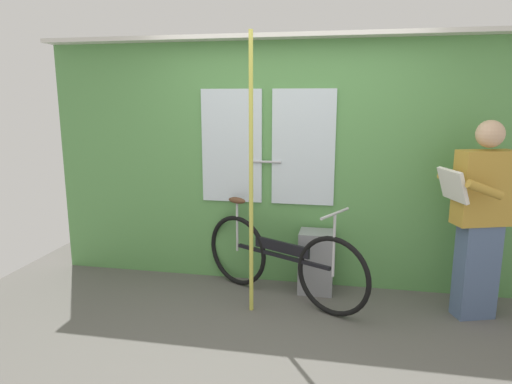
{
  "coord_description": "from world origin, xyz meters",
  "views": [
    {
      "loc": [
        0.54,
        -3.02,
        1.83
      ],
      "look_at": [
        -0.17,
        0.63,
        1.07
      ],
      "focal_mm": 32.17,
      "sensor_mm": 36.0,
      "label": 1
    }
  ],
  "objects_px": {
    "bicycle_near_door": "(281,260)",
    "passenger_reading_newspaper": "(481,217)",
    "trash_bin_by_wall": "(316,262)",
    "handrail_pole": "(251,178)"
  },
  "relations": [
    {
      "from": "passenger_reading_newspaper",
      "to": "trash_bin_by_wall",
      "type": "relative_size",
      "value": 2.79
    },
    {
      "from": "passenger_reading_newspaper",
      "to": "handrail_pole",
      "type": "bearing_deg",
      "value": -11.09
    },
    {
      "from": "trash_bin_by_wall",
      "to": "handrail_pole",
      "type": "xyz_separation_m",
      "value": [
        -0.53,
        -0.51,
        0.88
      ]
    },
    {
      "from": "trash_bin_by_wall",
      "to": "passenger_reading_newspaper",
      "type": "bearing_deg",
      "value": -11.07
    },
    {
      "from": "passenger_reading_newspaper",
      "to": "trash_bin_by_wall",
      "type": "xyz_separation_m",
      "value": [
        -1.34,
        0.26,
        -0.58
      ]
    },
    {
      "from": "bicycle_near_door",
      "to": "passenger_reading_newspaper",
      "type": "distance_m",
      "value": 1.73
    },
    {
      "from": "handrail_pole",
      "to": "bicycle_near_door",
      "type": "bearing_deg",
      "value": 53.37
    },
    {
      "from": "handrail_pole",
      "to": "trash_bin_by_wall",
      "type": "bearing_deg",
      "value": 44.11
    },
    {
      "from": "bicycle_near_door",
      "to": "handrail_pole",
      "type": "relative_size",
      "value": 0.67
    },
    {
      "from": "bicycle_near_door",
      "to": "trash_bin_by_wall",
      "type": "xyz_separation_m",
      "value": [
        0.31,
        0.22,
        -0.08
      ]
    }
  ]
}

